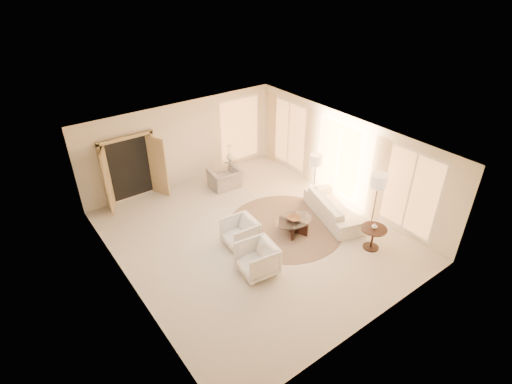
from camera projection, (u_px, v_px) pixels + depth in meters
room at (253, 193)px, 10.57m from camera, size 7.04×8.04×2.83m
windows_right at (340, 159)px, 12.42m from camera, size 0.10×6.40×2.40m
window_back_corner at (240, 130)px, 14.48m from camera, size 1.70×0.10×2.40m
curtains_right at (319, 151)px, 13.04m from camera, size 0.06×5.20×2.60m
french_doors at (131, 170)px, 12.40m from camera, size 1.95×0.66×2.16m
area_rug at (285, 226)px, 11.67m from camera, size 4.36×4.36×0.01m
sofa at (334, 208)px, 11.90m from camera, size 1.54×2.46×0.67m
armchair_left at (240, 231)px, 10.74m from camera, size 0.83×0.88×0.85m
armchair_right at (257, 258)px, 9.77m from camera, size 0.92×0.97×0.90m
accent_chair at (225, 176)px, 13.40m from camera, size 1.06×0.74×0.88m
coffee_table at (293, 224)px, 11.29m from camera, size 1.35×1.35×0.43m
end_table at (373, 234)px, 10.60m from camera, size 0.68×0.68×0.64m
side_table at (230, 165)px, 14.19m from camera, size 0.53×0.53×0.61m
floor_lamp_near at (316, 162)px, 12.31m from camera, size 0.38×0.38×1.56m
floor_lamp_far at (378, 183)px, 10.75m from camera, size 0.44×0.44×1.80m
bowl at (294, 218)px, 11.18m from camera, size 0.38×0.38×0.09m
end_vase at (375, 226)px, 10.45m from camera, size 0.17×0.17×0.16m
side_vase at (230, 156)px, 14.00m from camera, size 0.31×0.31×0.26m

